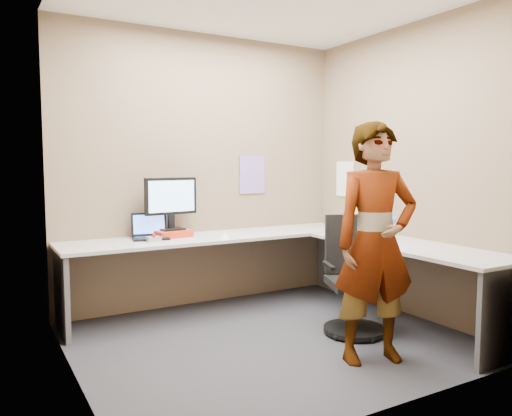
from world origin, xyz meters
TOP-DOWN VIEW (x-y plane):
  - ground at (0.00, 0.00)m, footprint 3.00×3.00m
  - wall_back at (0.00, 1.30)m, footprint 3.00×0.00m
  - wall_right at (1.50, 0.00)m, footprint 0.00×2.70m
  - wall_left at (-1.50, 0.00)m, footprint 0.00×2.70m
  - desk at (0.44, 0.39)m, footprint 2.98×2.58m
  - paper_ream at (-0.43, 1.09)m, footprint 0.35×0.27m
  - monitor at (-0.43, 1.11)m, footprint 0.52×0.17m
  - laptop at (-0.64, 1.10)m, footprint 0.37×0.33m
  - trackball_mouse at (-0.67, 0.90)m, footprint 0.12×0.08m
  - origami at (-0.04, 0.75)m, footprint 0.10×0.10m
  - stapler at (1.18, 0.28)m, footprint 0.15×0.05m
  - flower at (1.24, -0.07)m, footprint 0.07×0.07m
  - calendar_purple at (0.55, 1.29)m, footprint 0.30×0.01m
  - calendar_white at (1.49, 0.90)m, footprint 0.01×0.28m
  - sticky_note_a at (1.49, 0.55)m, footprint 0.01×0.07m
  - sticky_note_b at (1.49, 0.60)m, footprint 0.01×0.07m
  - sticky_note_c at (1.49, 0.48)m, footprint 0.01×0.07m
  - sticky_note_d at (1.49, 0.70)m, footprint 0.01×0.07m
  - office_chair at (0.70, -0.17)m, footprint 0.56×0.56m
  - person at (0.43, -0.71)m, footprint 0.71×0.56m

SIDE VIEW (x-z plane):
  - ground at x=0.00m, z-range 0.00..0.00m
  - office_chair at x=0.70m, z-range -0.09..0.88m
  - desk at x=0.44m, z-range 0.22..0.95m
  - trackball_mouse at x=-0.67m, z-range 0.72..0.79m
  - stapler at x=1.18m, z-range 0.73..0.78m
  - origami at x=-0.04m, z-range 0.73..0.79m
  - paper_ream at x=-0.43m, z-range 0.73..0.79m
  - laptop at x=-0.64m, z-range 0.67..0.90m
  - sticky_note_c at x=1.49m, z-range 0.76..0.84m
  - sticky_note_b at x=1.49m, z-range 0.78..0.86m
  - person at x=0.43m, z-range 0.00..1.72m
  - flower at x=1.24m, z-range 0.77..0.98m
  - sticky_note_d at x=1.49m, z-range 0.88..0.96m
  - sticky_note_a at x=1.49m, z-range 0.91..0.99m
  - monitor at x=-0.43m, z-range 0.84..1.33m
  - calendar_white at x=1.49m, z-range 1.06..1.44m
  - calendar_purple at x=0.55m, z-range 1.10..1.50m
  - wall_back at x=0.00m, z-range -0.15..2.85m
  - wall_right at x=1.50m, z-range 0.00..2.70m
  - wall_left at x=-1.50m, z-range 0.00..2.70m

